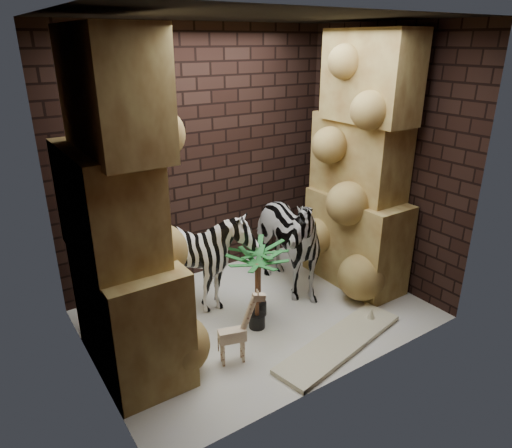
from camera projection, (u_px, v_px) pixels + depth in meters
floor at (259, 314)px, 5.07m from camera, size 3.50×3.50×0.00m
ceiling at (260, 16)px, 3.95m from camera, size 3.50×3.50×0.00m
wall_back at (200, 158)px, 5.48m from camera, size 3.50×0.00×3.50m
wall_front at (350, 223)px, 3.55m from camera, size 3.50×0.00×3.50m
wall_left at (75, 220)px, 3.61m from camera, size 0.00×3.00×3.00m
wall_right at (382, 159)px, 5.42m from camera, size 0.00×3.00×3.00m
rock_pillar_left at (119, 211)px, 3.79m from camera, size 0.68×1.30×3.00m
rock_pillar_right at (362, 163)px, 5.25m from camera, size 0.58×1.25×3.00m
zebra_right at (280, 230)px, 5.33m from camera, size 0.79×1.33×1.51m
zebra_left at (200, 263)px, 5.02m from camera, size 1.19×1.37×1.09m
giraffe_toy at (232, 328)px, 4.19m from camera, size 0.40×0.23×0.75m
palm_front at (259, 280)px, 4.92m from camera, size 0.36×0.36×0.84m
palm_back at (257, 292)px, 4.69m from camera, size 0.36×0.36×0.84m
surfboard at (340, 343)px, 4.55m from camera, size 1.65×0.70×0.05m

